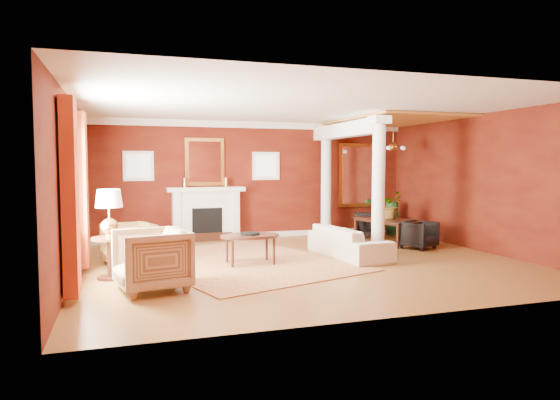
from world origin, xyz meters
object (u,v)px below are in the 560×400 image
object	(u,v)px
armchair_leopard	(128,242)
sofa	(349,237)
side_table	(109,219)
armchair_stripe	(152,257)
coffee_table	(250,237)
dining_table	(389,224)

from	to	relation	value
armchair_leopard	sofa	bearing A→B (deg)	66.32
sofa	side_table	world-z (taller)	side_table
armchair_leopard	armchair_stripe	bearing A→B (deg)	-8.69
coffee_table	dining_table	world-z (taller)	dining_table
armchair_stripe	side_table	size ratio (longest dim) A/B	0.69
sofa	coffee_table	xyz separation A→B (m)	(-2.05, -0.13, 0.10)
sofa	armchair_leopard	xyz separation A→B (m)	(-4.18, 0.48, 0.02)
dining_table	armchair_stripe	bearing A→B (deg)	104.69
armchair_stripe	dining_table	world-z (taller)	armchair_stripe
armchair_leopard	coffee_table	world-z (taller)	armchair_leopard
sofa	armchair_leopard	world-z (taller)	armchair_leopard
sofa	armchair_leopard	size ratio (longest dim) A/B	2.44
armchair_leopard	armchair_stripe	distance (m)	2.06
coffee_table	side_table	distance (m)	2.50
sofa	armchair_stripe	bearing A→B (deg)	106.82
sofa	side_table	xyz separation A→B (m)	(-4.47, -0.57, 0.55)
coffee_table	dining_table	distance (m)	4.01
armchair_stripe	sofa	bearing A→B (deg)	100.50
armchair_leopard	side_table	bearing A→B (deg)	-32.31
coffee_table	side_table	world-z (taller)	side_table
coffee_table	dining_table	xyz separation A→B (m)	(3.72, 1.49, -0.06)
armchair_stripe	coffee_table	size ratio (longest dim) A/B	0.90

